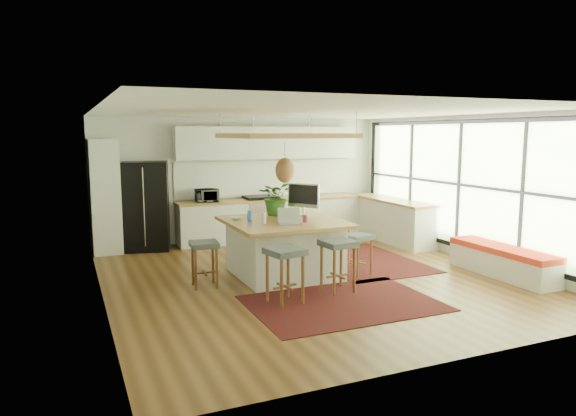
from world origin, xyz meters
name	(u,v)px	position (x,y,z in m)	size (l,w,h in m)	color
floor	(311,277)	(0.00, 0.00, 0.00)	(7.00, 7.00, 0.00)	#533317
ceiling	(312,112)	(0.00, 0.00, 2.70)	(7.00, 7.00, 0.00)	white
wall_back	(243,179)	(0.00, 3.50, 1.35)	(6.50, 6.50, 0.00)	silver
wall_front	(462,234)	(0.00, -3.50, 1.35)	(6.50, 6.50, 0.00)	silver
wall_left	(99,207)	(-3.25, 0.00, 1.35)	(7.00, 7.00, 0.00)	silver
wall_right	(468,188)	(3.25, 0.00, 1.35)	(7.00, 7.00, 0.00)	silver
window_wall	(467,185)	(3.22, 0.00, 1.40)	(0.10, 6.20, 2.60)	black
pantry	(105,197)	(-2.95, 3.18, 1.12)	(0.55, 0.60, 2.25)	silver
back_counter_base	(272,220)	(0.55, 3.18, 0.44)	(4.20, 0.60, 0.88)	silver
back_counter_top	(271,199)	(0.55, 3.18, 0.90)	(4.24, 0.64, 0.05)	olive
backsplash	(267,178)	(0.55, 3.48, 1.35)	(4.20, 0.02, 0.80)	white
upper_cabinets	(269,143)	(0.55, 3.32, 2.15)	(4.20, 0.34, 0.70)	silver
range	(261,218)	(0.30, 3.18, 0.50)	(0.76, 0.62, 1.00)	#A5A5AA
right_counter_base	(391,221)	(2.93, 2.00, 0.44)	(0.60, 2.50, 0.88)	silver
right_counter_top	(392,200)	(2.93, 2.00, 0.90)	(0.64, 2.54, 0.05)	olive
window_bench	(502,261)	(2.95, -1.20, 0.25)	(0.52, 2.00, 0.50)	silver
ceiling_panel	(285,152)	(-0.30, 0.40, 2.05)	(1.86, 1.86, 0.80)	olive
rug_near	(343,303)	(-0.19, -1.41, 0.01)	(2.60, 1.80, 0.01)	black
rug_right	(362,261)	(1.34, 0.60, 0.01)	(1.80, 2.60, 0.01)	black
fridge	(146,205)	(-2.18, 3.19, 0.93)	(0.89, 0.70, 1.80)	black
island	(284,248)	(-0.36, 0.30, 0.47)	(1.85, 1.85, 0.93)	olive
stool_near_left	(285,279)	(-0.93, -1.09, 0.35)	(0.47, 0.47, 0.79)	#444B4B
stool_near_right	(338,268)	(0.02, -0.88, 0.35)	(0.46, 0.46, 0.78)	#444B4B
stool_right_front	(358,254)	(0.79, -0.17, 0.35)	(0.41, 0.41, 0.69)	#444B4B
stool_right_back	(335,244)	(0.82, 0.70, 0.35)	(0.46, 0.46, 0.77)	#444B4B
stool_left_side	(204,264)	(-1.75, 0.15, 0.35)	(0.42, 0.42, 0.71)	#444B4B
laptop	(290,217)	(-0.42, -0.09, 1.05)	(0.36, 0.38, 0.27)	#A5A5AA
monitor	(303,201)	(0.15, 0.63, 1.19)	(0.62, 0.22, 0.57)	#A5A5AA
microwave	(207,194)	(-0.92, 3.18, 1.09)	(0.48, 0.27, 0.33)	#A5A5AA
island_plant	(275,200)	(-0.28, 0.89, 1.19)	(0.60, 0.67, 0.52)	#1E4C19
island_bowl	(237,218)	(-1.06, 0.66, 0.95)	(0.20, 0.20, 0.05)	white
island_bottle_0	(250,216)	(-0.91, 0.40, 1.03)	(0.07, 0.07, 0.19)	blue
island_bottle_1	(264,217)	(-0.76, 0.15, 1.03)	(0.07, 0.07, 0.19)	silver
island_bottle_2	(305,216)	(-0.11, 0.00, 1.03)	(0.07, 0.07, 0.19)	#9C3449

